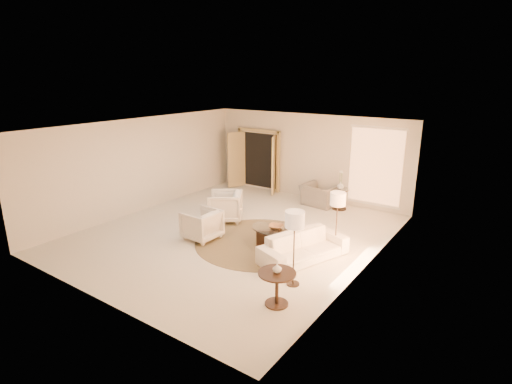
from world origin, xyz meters
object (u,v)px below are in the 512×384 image
Objects in this scene: side_table at (340,197)px; end_vase at (277,268)px; end_table at (277,283)px; sofa at (304,247)px; coffee_table at (276,235)px; side_vase at (341,186)px; bowl at (276,227)px; floor_lamp_far at (295,223)px; accent_chair at (319,191)px; armchair_right at (202,223)px; armchair_left at (225,205)px; floor_lamp_near at (338,202)px.

end_vase is at bearing -77.68° from side_table.
side_table reaches higher than end_table.
sofa is 1.37× the size of coffee_table.
bowl is at bearing -91.78° from side_vase.
accent_chair is at bearing 110.47° from floor_lamp_far.
floor_lamp_far is (3.05, -0.71, 0.89)m from armchair_right.
armchair_right is 1.28× the size of side_table.
coffee_table is (-0.86, 0.21, -0.01)m from sofa.
armchair_left is at bearing 65.34° from accent_chair.
side_table is at bearing 32.00° from sofa.
sofa is 1.55m from floor_lamp_far.
end_table is 0.47× the size of floor_lamp_near.
floor_lamp_far is at bearing -91.94° from floor_lamp_near.
coffee_table is 2.08m from floor_lamp_far.
side_table is (0.69, 0.00, -0.06)m from accent_chair.
sofa is 3.06× the size of end_table.
bowl is 2.13× the size of end_vase.
side_vase reaches higher than end_vase.
floor_lamp_far is 8.95× the size of end_vase.
floor_lamp_far reaches higher than end_vase.
armchair_left reaches higher than armchair_right.
armchair_right is at bearing -114.90° from side_vase.
armchair_left is 5.39× the size of end_vase.
armchair_right is 4.34m from accent_chair.
side_table is 1.78× the size of bowl.
accent_chair is 0.70m from side_table.
floor_lamp_near is 3.26m from side_vase.
floor_lamp_near is 1.58m from bowl.
side_vase is (-1.24, 5.66, 0.31)m from end_table.
end_table is at bearing 114.01° from accent_chair.
bowl is at bearing -91.78° from side_table.
end_table reaches higher than bowl.
side_vase reaches higher than side_table.
bowl is (2.18, -0.75, 0.05)m from armchair_left.
side_table is 3.33m from floor_lamp_near.
accent_chair is 0.68× the size of coffee_table.
end_table is at bearing -145.21° from sofa.
floor_lamp_far reaches higher than sofa.
armchair_right reaches higher than end_table.
armchair_left is at bearing 148.55° from floor_lamp_far.
end_table is 3.11× the size of side_vase.
end_vase is (3.17, -1.51, 0.31)m from armchair_right.
floor_lamp_near is 2.72m from end_vase.
accent_chair is 0.71× the size of floor_lamp_near.
end_vase is 0.78× the size of side_vase.
armchair_right is 0.54× the size of floor_lamp_far.
accent_chair is 5.26m from floor_lamp_far.
floor_lamp_near is 6.67× the size of side_vase.
accent_chair reaches higher than armchair_right.
end_vase is at bearing 18.24° from armchair_left.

